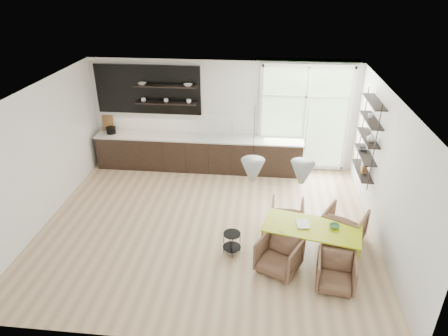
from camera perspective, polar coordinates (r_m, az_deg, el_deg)
The scene contains 11 objects.
room at distance 8.88m, azimuth 2.11°, elevation 3.41°, with size 7.02×6.01×2.91m.
kitchen_run at distance 10.82m, azimuth -4.12°, elevation 2.84°, with size 5.54×0.69×2.75m.
right_shelving at distance 9.15m, azimuth 19.85°, elevation 3.76°, with size 0.26×1.22×1.90m.
dining_table at distance 7.72m, azimuth 12.43°, elevation -8.51°, with size 1.92×1.17×0.65m.
armchair_back_left at distance 8.56m, azimuth 8.99°, elevation -6.70°, with size 0.67×0.69×0.63m, color brown.
armchair_back_right at distance 8.43m, azimuth 16.81°, elevation -7.92°, with size 0.75×0.77×0.70m, color brown.
armchair_front_left at distance 7.46m, azimuth 7.86°, elevation -12.22°, with size 0.70×0.72×0.66m, color brown.
armchair_front_right at distance 7.33m, azimuth 15.70°, elevation -14.21°, with size 0.64×0.66×0.60m, color brown.
wire_stool at distance 7.80m, azimuth 1.14°, elevation -10.28°, with size 0.36×0.36×0.45m.
table_book at distance 7.70m, azimuth 10.33°, elevation -7.86°, with size 0.23×0.31×0.03m, color white.
table_bowl at distance 7.76m, azimuth 15.50°, elevation -8.01°, with size 0.19×0.19×0.06m, color #4D8854.
Camera 1 is at (1.11, -7.03, 5.01)m, focal length 32.00 mm.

